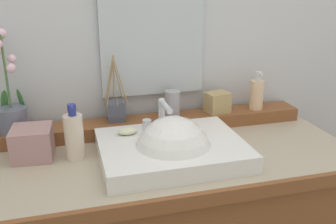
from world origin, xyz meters
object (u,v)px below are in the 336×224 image
at_px(lotion_bottle, 74,136).
at_px(potted_plant, 11,110).
at_px(soap_dispenser, 257,94).
at_px(trinket_box, 217,102).
at_px(tissue_box, 32,143).
at_px(tumbler_cup, 173,104).
at_px(reed_diffuser, 115,110).
at_px(sink_basin, 173,153).
at_px(soap_bar, 127,131).

bearing_deg(lotion_bottle, potted_plant, 139.74).
bearing_deg(soap_dispenser, trinket_box, 178.76).
bearing_deg(tissue_box, trinket_box, 10.03).
bearing_deg(potted_plant, tumbler_cup, -0.50).
height_order(potted_plant, reed_diffuser, potted_plant).
bearing_deg(soap_dispenser, sink_basin, -149.32).
height_order(soap_dispenser, reed_diffuser, reed_diffuser).
relative_size(tumbler_cup, trinket_box, 1.15).
relative_size(reed_diffuser, lotion_bottle, 1.35).
xyz_separation_m(trinket_box, lotion_bottle, (-0.58, -0.17, -0.01)).
relative_size(soap_dispenser, lotion_bottle, 0.84).
height_order(soap_dispenser, tissue_box, soap_dispenser).
bearing_deg(soap_bar, tumbler_cup, 36.21).
relative_size(sink_basin, reed_diffuser, 1.85).
bearing_deg(reed_diffuser, tissue_box, -155.08).
relative_size(reed_diffuser, tissue_box, 1.98).
height_order(soap_bar, potted_plant, potted_plant).
xyz_separation_m(soap_dispenser, lotion_bottle, (-0.75, -0.16, -0.04)).
distance_m(soap_bar, reed_diffuser, 0.17).
bearing_deg(tumbler_cup, soap_bar, -143.79).
xyz_separation_m(reed_diffuser, trinket_box, (0.41, -0.01, -0.00)).
bearing_deg(sink_basin, tissue_box, 162.97).
xyz_separation_m(soap_bar, soap_dispenser, (0.57, 0.15, 0.05)).
distance_m(soap_bar, tumbler_cup, 0.26).
xyz_separation_m(soap_bar, tumbler_cup, (0.21, 0.15, 0.03)).
relative_size(sink_basin, tumbler_cup, 4.57).
distance_m(soap_dispenser, lotion_bottle, 0.77).
relative_size(trinket_box, lotion_bottle, 0.48).
relative_size(tumbler_cup, reed_diffuser, 0.41).
distance_m(soap_bar, tissue_box, 0.32).
bearing_deg(sink_basin, tumbler_cup, 74.08).
bearing_deg(sink_basin, trinket_box, 44.79).
distance_m(tumbler_cup, trinket_box, 0.19).
height_order(potted_plant, tissue_box, potted_plant).
height_order(trinket_box, tissue_box, trinket_box).
bearing_deg(trinket_box, reed_diffuser, 167.45).
distance_m(soap_dispenser, reed_diffuser, 0.59).
relative_size(soap_bar, potted_plant, 0.19).
relative_size(soap_bar, tissue_box, 0.54).
bearing_deg(tissue_box, soap_bar, -4.33).
relative_size(trinket_box, tissue_box, 0.70).
height_order(tumbler_cup, trinket_box, tumbler_cup).
height_order(tumbler_cup, reed_diffuser, reed_diffuser).
distance_m(sink_basin, trinket_box, 0.38).
height_order(soap_bar, tumbler_cup, tumbler_cup).
relative_size(sink_basin, soap_bar, 6.81).
bearing_deg(lotion_bottle, trinket_box, 16.20).
bearing_deg(tumbler_cup, sink_basin, -105.92).
xyz_separation_m(potted_plant, reed_diffuser, (0.37, 0.01, -0.04)).
distance_m(soap_dispenser, tumbler_cup, 0.36).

